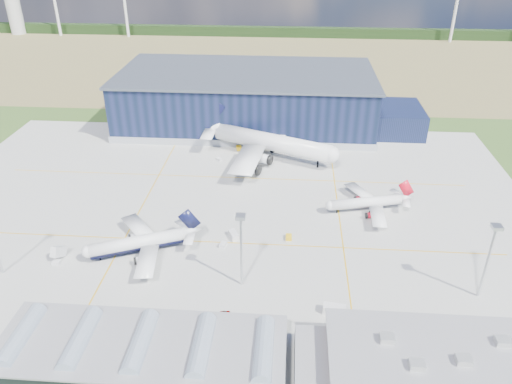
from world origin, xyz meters
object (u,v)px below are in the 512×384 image
object	(u,v)px
ops_building	(432,365)
gse_van_b	(233,235)
gse_tug_b	(289,237)
airliner_navy	(137,236)
airliner_widebody	(272,134)
car_a	(224,313)
gse_cart_b	(219,159)
gse_van_a	(334,310)
gse_cart_a	(223,245)
gse_tug_c	(239,148)
hangar	(252,101)
airstair	(59,254)
gse_van_c	(383,329)
light_mast_east	(490,250)
light_mast_center	(241,239)
airliner_red	(366,198)
car_b	(238,329)

from	to	relation	value
ops_building	gse_van_b	world-z (taller)	ops_building
gse_tug_b	airliner_navy	bearing A→B (deg)	-168.16
gse_tug_b	airliner_widebody	bearing A→B (deg)	96.07
gse_van_b	car_a	bearing A→B (deg)	-112.81
gse_tug_b	gse_van_b	size ratio (longest dim) A/B	0.61
gse_van_b	gse_cart_b	xyz separation A→B (m)	(-12.84, 57.32, -0.50)
gse_van_a	gse_cart_a	distance (m)	43.13
gse_cart_b	car_a	size ratio (longest dim) A/B	0.71
gse_tug_b	gse_tug_c	size ratio (longest dim) A/B	0.81
hangar	airstair	distance (m)	127.19
gse_cart_a	gse_tug_b	bearing A→B (deg)	30.16
gse_tug_b	gse_van_c	size ratio (longest dim) A/B	0.51
light_mast_east	gse_van_c	distance (m)	35.24
light_mast_center	gse_tug_b	distance (m)	30.71
hangar	airliner_navy	world-z (taller)	hangar
gse_cart_a	gse_van_b	xyz separation A→B (m)	(2.71, 5.07, 0.47)
airliner_widebody	gse_cart_a	xyz separation A→B (m)	(-12.20, -67.07, -10.35)
gse_van_a	airstair	world-z (taller)	airstair
gse_tug_b	gse_van_a	distance (m)	35.74
hangar	ops_building	size ratio (longest dim) A/B	3.15
light_mast_east	airliner_widebody	xyz separation A→B (m)	(-60.53, 85.00, -4.48)
hangar	gse_cart_a	size ratio (longest dim) A/B	52.30
airliner_red	gse_tug_c	bearing A→B (deg)	-58.42
gse_cart_b	gse_van_c	size ratio (longest dim) A/B	0.47
hangar	gse_tug_b	distance (m)	103.69
airliner_widebody	gse_tug_b	world-z (taller)	airliner_widebody
light_mast_center	gse_tug_c	xyz separation A→B (m)	(-10.54, 92.00, -14.67)
light_mast_center	airliner_widebody	bearing A→B (deg)	86.99
light_mast_east	gse_tug_c	bearing A→B (deg)	129.39
light_mast_east	gse_van_a	world-z (taller)	light_mast_east
airliner_widebody	gse_van_c	distance (m)	106.53
airliner_red	gse_van_c	distance (m)	59.41
airstair	gse_van_b	bearing A→B (deg)	30.24
airliner_widebody	light_mast_center	bearing A→B (deg)	-69.36
gse_tug_b	gse_van_a	size ratio (longest dim) A/B	0.48
gse_tug_b	gse_tug_c	world-z (taller)	gse_tug_c
gse_van_b	gse_van_c	bearing A→B (deg)	-68.17
car_b	light_mast_east	bearing A→B (deg)	-69.02
gse_cart_a	car_a	size ratio (longest dim) A/B	0.75
light_mast_east	gse_van_a	xyz separation A→B (m)	(-39.72, -9.83, -14.15)
gse_van_b	gse_van_c	distance (m)	57.29
gse_van_a	light_mast_east	bearing A→B (deg)	-68.18
airliner_navy	airstair	distance (m)	24.09
hangar	airstair	bearing A→B (deg)	-112.80
light_mast_center	airliner_widebody	distance (m)	85.24
ops_building	airliner_widebody	xyz separation A→B (m)	(-40.54, 115.00, 6.16)
gse_tug_b	gse_cart_a	world-z (taller)	gse_tug_b
gse_van_b	car_b	distance (m)	41.43
airstair	ops_building	bearing A→B (deg)	-6.66
airliner_navy	gse_van_c	distance (m)	75.84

